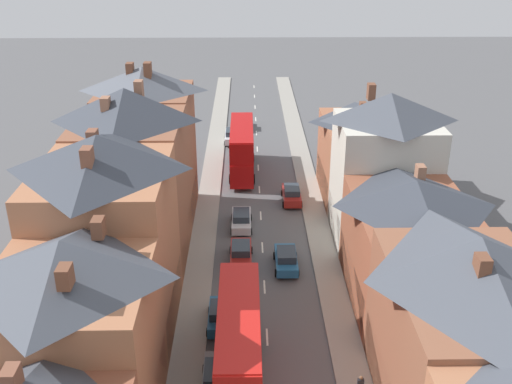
% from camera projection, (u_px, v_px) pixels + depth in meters
% --- Properties ---
extents(pavement_left, '(2.20, 104.00, 0.14)m').
position_uv_depth(pavement_left, '(208.00, 206.00, 58.00)').
color(pavement_left, gray).
rests_on(pavement_left, ground).
extents(pavement_right, '(2.20, 104.00, 0.14)m').
position_uv_depth(pavement_right, '(313.00, 205.00, 58.16)').
color(pavement_right, gray).
rests_on(pavement_right, ground).
extents(centre_line_dashes, '(0.14, 97.80, 0.01)m').
position_uv_depth(centre_line_dashes, '(261.00, 216.00, 56.29)').
color(centre_line_dashes, silver).
rests_on(centre_line_dashes, ground).
extents(terrace_row_left, '(8.00, 53.47, 14.51)m').
position_uv_depth(terrace_row_left, '(92.00, 282.00, 34.14)').
color(terrace_row_left, brown).
rests_on(terrace_row_left, ground).
extents(terrace_row_right, '(8.00, 56.88, 13.12)m').
position_uv_depth(terrace_row_right, '(439.00, 284.00, 35.76)').
color(terrace_row_right, silver).
rests_on(terrace_row_right, ground).
extents(double_decker_bus_lead, '(2.74, 10.80, 5.30)m').
position_uv_depth(double_decker_bus_lead, '(242.00, 148.00, 64.79)').
color(double_decker_bus_lead, '#B70F0F').
rests_on(double_decker_bus_lead, ground).
extents(double_decker_bus_mid_street, '(2.74, 10.80, 5.30)m').
position_uv_depth(double_decker_bus_mid_street, '(239.00, 346.00, 34.75)').
color(double_decker_bus_mid_street, red).
rests_on(double_decker_bus_mid_street, ground).
extents(car_near_blue, '(1.90, 4.20, 1.68)m').
position_uv_depth(car_near_blue, '(241.00, 253.00, 48.33)').
color(car_near_blue, maroon).
rests_on(car_near_blue, ground).
extents(car_near_silver, '(1.90, 3.99, 1.59)m').
position_uv_depth(car_near_silver, '(243.00, 123.00, 79.56)').
color(car_near_silver, gray).
rests_on(car_near_silver, ground).
extents(car_parked_left_a, '(1.90, 4.34, 1.70)m').
position_uv_depth(car_parked_left_a, '(232.00, 136.00, 74.56)').
color(car_parked_left_a, silver).
rests_on(car_parked_left_a, ground).
extents(car_parked_right_a, '(1.90, 4.36, 1.66)m').
position_uv_depth(car_parked_right_a, '(292.00, 194.00, 58.73)').
color(car_parked_right_a, maroon).
rests_on(car_parked_right_a, ground).
extents(car_mid_black, '(1.90, 3.85, 1.68)m').
position_uv_depth(car_mid_black, '(221.00, 315.00, 40.70)').
color(car_mid_black, '#236093').
rests_on(car_mid_black, ground).
extents(car_parked_left_b, '(1.90, 4.20, 1.66)m').
position_uv_depth(car_parked_left_b, '(217.00, 378.00, 35.13)').
color(car_parked_left_b, gray).
rests_on(car_parked_left_b, ground).
extents(car_mid_white, '(1.90, 4.20, 1.62)m').
position_uv_depth(car_mid_white, '(286.00, 259.00, 47.53)').
color(car_mid_white, '#236093').
rests_on(car_mid_white, ground).
extents(car_far_grey, '(1.90, 4.35, 1.64)m').
position_uv_depth(car_far_grey, '(241.00, 219.00, 53.79)').
color(car_far_grey, silver).
rests_on(car_far_grey, ground).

